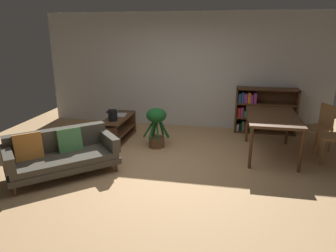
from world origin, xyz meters
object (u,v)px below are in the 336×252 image
at_px(dining_table, 273,119).
at_px(bookshelf, 260,110).
at_px(dining_chair_far, 321,125).
at_px(fabric_couch, 60,153).
at_px(desk_speaker, 113,115).
at_px(open_laptop, 118,114).
at_px(potted_floor_plant, 156,124).
at_px(media_console, 118,129).

bearing_deg(dining_table, bookshelf, 93.67).
bearing_deg(dining_chair_far, fabric_couch, -155.58).
height_order(fabric_couch, desk_speaker, fabric_couch).
height_order(open_laptop, potted_floor_plant, potted_floor_plant).
xyz_separation_m(media_console, open_laptop, (-0.07, 0.19, 0.29)).
bearing_deg(open_laptop, dining_chair_far, 1.34).
bearing_deg(dining_table, fabric_couch, -156.59).
bearing_deg(potted_floor_plant, bookshelf, 34.32).
distance_m(media_console, potted_floor_plant, 0.96).
xyz_separation_m(dining_table, dining_chair_far, (0.98, 0.52, -0.20)).
distance_m(open_laptop, desk_speaker, 0.44).
bearing_deg(fabric_couch, media_console, 78.45).
bearing_deg(dining_table, dining_chair_far, 27.85).
distance_m(media_console, dining_table, 3.15).
height_order(desk_speaker, bookshelf, bookshelf).
relative_size(desk_speaker, potted_floor_plant, 0.28).
xyz_separation_m(open_laptop, desk_speaker, (0.06, -0.43, 0.09)).
relative_size(potted_floor_plant, dining_table, 0.54).
height_order(potted_floor_plant, dining_chair_far, dining_chair_far).
bearing_deg(desk_speaker, media_console, 88.14).
relative_size(dining_chair_far, bookshelf, 0.66).
xyz_separation_m(desk_speaker, potted_floor_plant, (0.91, 0.00, -0.14)).
bearing_deg(bookshelf, dining_table, -86.33).
height_order(fabric_couch, dining_chair_far, dining_chair_far).
bearing_deg(dining_chair_far, potted_floor_plant, -170.73).
bearing_deg(potted_floor_plant, desk_speaker, -179.73).
relative_size(dining_table, dining_chair_far, 1.65).
xyz_separation_m(media_console, dining_table, (3.11, -0.23, 0.46)).
bearing_deg(potted_floor_plant, open_laptop, 156.49).
bearing_deg(media_console, desk_speaker, -91.86).
bearing_deg(desk_speaker, open_laptop, 97.96).
distance_m(media_console, bookshelf, 3.27).
height_order(fabric_couch, media_console, fabric_couch).
height_order(open_laptop, dining_chair_far, dining_chair_far).
distance_m(open_laptop, dining_chair_far, 4.16).
distance_m(fabric_couch, desk_speaker, 1.56).
relative_size(fabric_couch, media_console, 1.41).
xyz_separation_m(dining_table, bookshelf, (-0.09, 1.44, -0.19)).
bearing_deg(media_console, dining_chair_far, 4.07).
xyz_separation_m(open_laptop, potted_floor_plant, (0.97, -0.42, -0.05)).
bearing_deg(fabric_couch, potted_floor_plant, 49.99).
bearing_deg(open_laptop, desk_speaker, -82.04).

